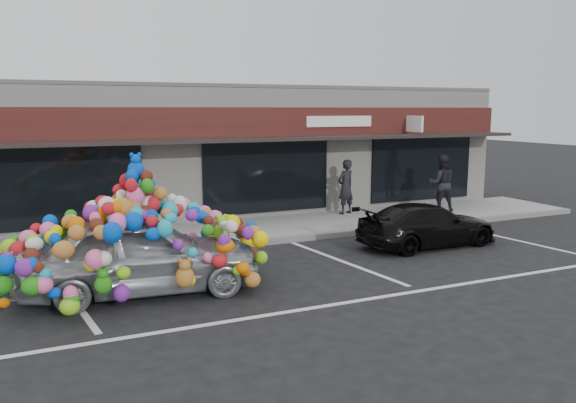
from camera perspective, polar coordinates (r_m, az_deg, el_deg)
name	(u,v)px	position (r m, az deg, el deg)	size (l,w,h in m)	color
ground	(232,278)	(12.06, -5.68, -7.79)	(90.00, 90.00, 0.00)	black
shop_building	(153,150)	(19.77, -13.55, 5.10)	(24.00, 7.20, 4.31)	silver
sidewalk	(186,236)	(15.76, -10.28, -3.50)	(26.00, 3.00, 0.15)	#969691
kerb	(201,249)	(14.35, -8.84, -4.75)	(26.00, 0.18, 0.16)	slate
parking_stripe_left	(71,296)	(11.71, -21.22, -8.90)	(0.12, 4.40, 0.01)	silver
parking_stripe_mid	(343,262)	(13.33, 5.61, -6.09)	(0.12, 4.40, 0.01)	silver
parking_stripe_right	(515,240)	(16.60, 22.08, -3.65)	(0.12, 4.40, 0.01)	silver
lane_line	(371,299)	(10.89, 8.47, -9.73)	(14.00, 0.12, 0.01)	silver
toy_car	(141,245)	(11.23, -14.75, -4.29)	(3.27, 5.01, 2.82)	gray
black_sedan	(427,225)	(15.10, 13.98, -2.32)	(3.86, 1.57, 1.12)	black
pedestrian_a	(346,187)	(18.38, 5.88, 1.49)	(0.65, 0.43, 1.78)	black
pedestrian_b	(441,183)	(19.48, 15.28, 1.81)	(0.92, 0.71, 1.89)	black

